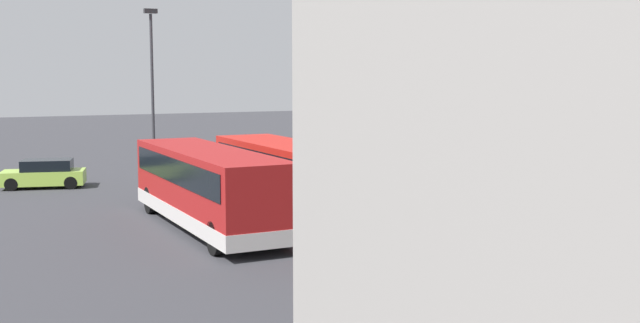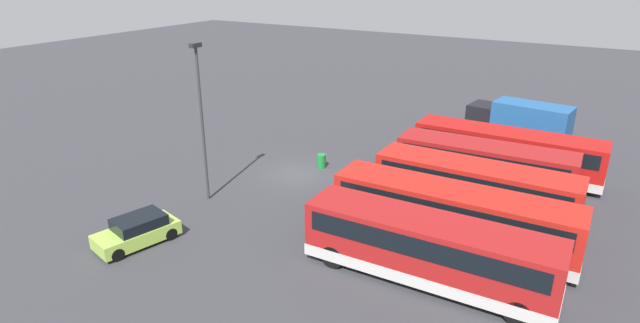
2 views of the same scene
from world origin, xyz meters
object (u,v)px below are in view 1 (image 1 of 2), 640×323
bus_single_deck_near_end (517,166)px  box_truck_blue (622,155)px  bus_single_deck_fifth (208,185)px  lamp_post_tall (152,82)px  bus_single_deck_third (382,174)px  car_hatchback_silver (45,174)px  waste_bin_yellow (308,170)px  bus_single_deck_second (448,168)px  bus_single_deck_fourth (298,179)px

bus_single_deck_near_end → box_truck_blue: box_truck_blue is taller
bus_single_deck_fifth → lamp_post_tall: size_ratio=1.21×
bus_single_deck_third → lamp_post_tall: bearing=-66.6°
car_hatchback_silver → lamp_post_tall: bearing=-174.4°
box_truck_blue → waste_bin_yellow: 16.20m
bus_single_deck_near_end → bus_single_deck_second: same height
waste_bin_yellow → bus_single_deck_third: bearing=81.2°
bus_single_deck_fourth → bus_single_deck_near_end: bearing=178.5°
box_truck_blue → car_hatchback_silver: (25.75, -13.13, -1.01)m
bus_single_deck_near_end → bus_single_deck_second: bearing=-10.0°
bus_single_deck_second → car_hatchback_silver: (15.33, -13.05, -0.92)m
bus_single_deck_second → waste_bin_yellow: bus_single_deck_second is taller
bus_single_deck_third → car_hatchback_silver: 17.88m
bus_single_deck_near_end → bus_single_deck_third: (6.92, -0.22, -0.00)m
bus_single_deck_second → waste_bin_yellow: (1.89, -10.37, -1.15)m
car_hatchback_silver → lamp_post_tall: (-5.71, -0.56, 4.58)m
car_hatchback_silver → waste_bin_yellow: (-13.43, 2.68, -0.22)m
lamp_post_tall → waste_bin_yellow: 9.65m
bus_single_deck_third → bus_single_deck_fifth: (7.45, 0.02, 0.00)m
bus_single_deck_near_end → car_hatchback_silver: (18.69, -13.65, -0.92)m
bus_single_deck_fifth → lamp_post_tall: (-1.39, -14.01, 3.65)m
bus_single_deck_fourth → box_truck_blue: box_truck_blue is taller
bus_single_deck_fourth → car_hatchback_silver: 15.60m
bus_single_deck_near_end → bus_single_deck_third: bearing=-1.8°
bus_single_deck_near_end → bus_single_deck_fourth: bearing=-1.5°
bus_single_deck_third → lamp_post_tall: 15.68m
bus_single_deck_fifth → car_hatchback_silver: size_ratio=2.56×
bus_single_deck_third → lamp_post_tall: (6.06, -13.99, 3.65)m
bus_single_deck_near_end → bus_single_deck_fourth: (10.70, -0.28, 0.00)m
lamp_post_tall → waste_bin_yellow: bearing=157.2°
bus_single_deck_fifth → waste_bin_yellow: size_ratio=11.65×
car_hatchback_silver → lamp_post_tall: size_ratio=0.47×
bus_single_deck_third → bus_single_deck_fourth: size_ratio=0.91×
car_hatchback_silver → waste_bin_yellow: 13.70m
bus_single_deck_fourth → waste_bin_yellow: bus_single_deck_fourth is taller
bus_single_deck_fifth → bus_single_deck_near_end: bearing=179.2°
bus_single_deck_third → bus_single_deck_second: bearing=-174.0°
bus_single_deck_fourth → lamp_post_tall: lamp_post_tall is taller
bus_single_deck_third → waste_bin_yellow: bearing=-98.8°
bus_single_deck_fifth → box_truck_blue: box_truck_blue is taller
bus_single_deck_second → bus_single_deck_third: same height
bus_single_deck_near_end → lamp_post_tall: bearing=-47.6°
waste_bin_yellow → bus_single_deck_fifth: bearing=49.8°
bus_single_deck_second → box_truck_blue: box_truck_blue is taller
bus_single_deck_near_end → lamp_post_tall: (12.98, -14.21, 3.65)m
bus_single_deck_second → waste_bin_yellow: size_ratio=11.10×
bus_single_deck_near_end → bus_single_deck_third: same height
bus_single_deck_fifth → bus_single_deck_second: bearing=-178.0°
bus_single_deck_fourth → bus_single_deck_fifth: size_ratio=1.08×
bus_single_deck_second → car_hatchback_silver: bearing=-40.4°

